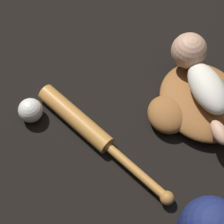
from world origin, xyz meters
The scene contains 5 objects.
ground_plane centered at (0.00, 0.00, 0.00)m, with size 6.00×6.00×0.00m, color black.
baseball_glove centered at (0.00, -0.02, 0.04)m, with size 0.35×0.35×0.07m.
baby_figure centered at (0.03, -0.06, 0.11)m, with size 0.35×0.21×0.11m.
baseball_bat centered at (0.15, 0.28, 0.03)m, with size 0.51×0.09×0.05m.
baseball centered at (0.31, 0.37, 0.04)m, with size 0.07×0.07×0.07m.
Camera 1 is at (-0.26, 0.54, 1.02)m, focal length 60.00 mm.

